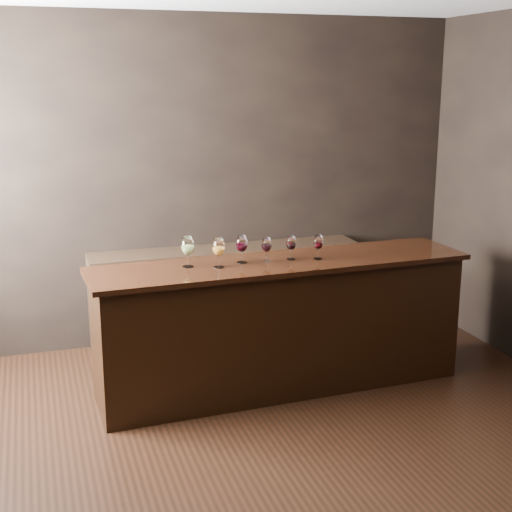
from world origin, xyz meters
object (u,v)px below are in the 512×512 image
object	(u,v)px
bar_counter	(281,327)
glass_red_d	(318,243)
glass_white	(188,246)
glass_amber	(219,248)
glass_red_c	(291,244)
back_bar_shelf	(227,295)
glass_red_a	(242,245)
glass_red_b	(266,246)

from	to	relation	value
bar_counter	glass_red_d	distance (m)	0.68
glass_white	glass_amber	size ratio (longest dim) A/B	1.04
glass_red_c	bar_counter	bearing A→B (deg)	-165.00
back_bar_shelf	glass_amber	xyz separation A→B (m)	(-0.36, -1.09, 0.70)
glass_red_d	glass_red_a	bearing A→B (deg)	173.76
glass_amber	bar_counter	bearing A→B (deg)	4.65
bar_counter	glass_red_c	world-z (taller)	glass_red_c
bar_counter	glass_white	xyz separation A→B (m)	(-0.68, 0.04, 0.66)
bar_counter	back_bar_shelf	xyz separation A→B (m)	(-0.12, 1.05, -0.05)
glass_red_b	glass_amber	bearing A→B (deg)	-171.44
back_bar_shelf	glass_red_b	xyz separation A→B (m)	(0.01, -1.03, 0.68)
glass_white	glass_red_a	xyz separation A→B (m)	(0.39, -0.00, -0.01)
glass_amber	back_bar_shelf	bearing A→B (deg)	71.84
glass_amber	glass_red_d	size ratio (longest dim) A/B	1.18
glass_amber	glass_red_c	distance (m)	0.56
back_bar_shelf	glass_red_a	world-z (taller)	glass_red_a
glass_red_b	glass_red_d	size ratio (longest dim) A/B	0.99
bar_counter	glass_amber	bearing A→B (deg)	-177.80
bar_counter	glass_red_b	distance (m)	0.64
glass_red_a	glass_red_b	world-z (taller)	glass_red_a
back_bar_shelf	glass_red_b	bearing A→B (deg)	-89.32
glass_red_b	glass_red_c	distance (m)	0.19
bar_counter	glass_red_a	world-z (taller)	glass_red_a
back_bar_shelf	glass_white	world-z (taller)	glass_white
glass_red_c	glass_red_d	world-z (taller)	glass_red_d
glass_red_a	glass_red_b	size ratio (longest dim) A/B	1.13
glass_red_b	glass_red_c	world-z (taller)	same
bar_counter	back_bar_shelf	bearing A→B (deg)	94.23
glass_white	glass_red_b	xyz separation A→B (m)	(0.57, -0.02, -0.03)
glass_red_b	glass_red_c	xyz separation A→B (m)	(0.19, 0.00, -0.00)
glass_red_b	bar_counter	bearing A→B (deg)	-8.51
back_bar_shelf	glass_red_c	world-z (taller)	glass_red_c
glass_red_c	glass_red_b	bearing A→B (deg)	-178.61
glass_red_b	glass_red_d	world-z (taller)	glass_red_d
glass_white	glass_red_b	world-z (taller)	glass_white
glass_red_c	back_bar_shelf	bearing A→B (deg)	101.11
glass_white	glass_amber	world-z (taller)	glass_white
back_bar_shelf	glass_red_d	world-z (taller)	glass_red_d
glass_red_b	glass_red_c	bearing A→B (deg)	1.39
bar_counter	glass_red_d	world-z (taller)	glass_red_d
bar_counter	back_bar_shelf	size ratio (longest dim) A/B	1.15
back_bar_shelf	bar_counter	bearing A→B (deg)	-83.31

